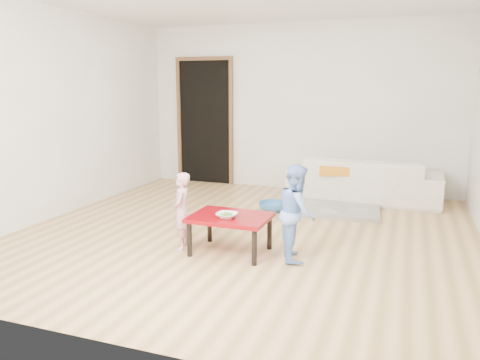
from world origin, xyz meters
The scene contains 13 objects.
floor centered at (0.00, 0.00, 0.00)m, with size 5.00×5.00×0.01m, color #A27F45.
back_wall centered at (0.00, 2.50, 1.30)m, with size 5.00×0.02×2.60m, color white.
left_wall centered at (-2.50, 0.00, 1.30)m, with size 0.02×5.00×2.60m, color white.
doorway centered at (-1.60, 2.48, 1.02)m, with size 1.02×0.08×2.11m, color brown, non-canonical shape.
sofa centered at (1.10, 2.05, 0.31)m, with size 2.13×0.83×0.62m, color white.
cushion centered at (0.74, 1.83, 0.48)m, with size 0.49×0.44×0.13m, color orange.
red_table centered at (0.06, -0.66, 0.19)m, with size 0.77×0.58×0.38m, color maroon, non-canonical shape.
bowl centered at (0.06, -0.75, 0.41)m, with size 0.20×0.20×0.05m, color white.
broccoli centered at (0.06, -0.75, 0.41)m, with size 0.12×0.12×0.06m, color #2D5919, non-canonical shape.
child_pink centered at (-0.45, -0.71, 0.39)m, with size 0.29×0.19×0.79m, color #D15F7E.
child_blue centered at (0.72, -0.59, 0.46)m, with size 0.45×0.35×0.92m, color #6A99F7.
basin centered at (0.03, 1.01, 0.06)m, with size 0.38×0.38×0.12m, color teal.
blanket centered at (0.81, 1.30, 0.03)m, with size 1.13×0.94×0.06m, color gray, non-canonical shape.
Camera 1 is at (1.67, -4.81, 1.64)m, focal length 35.00 mm.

